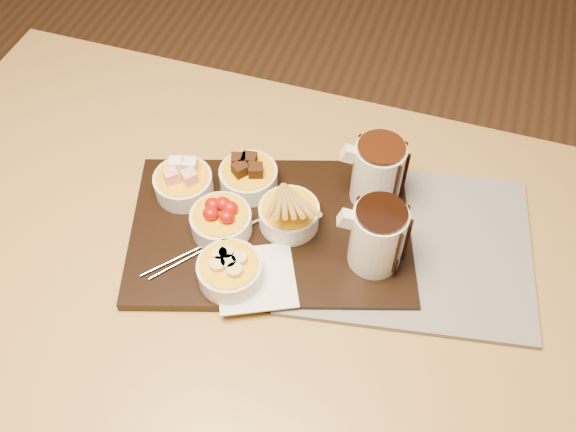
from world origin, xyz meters
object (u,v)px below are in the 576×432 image
(bowl_strawberries, at_px, (221,222))
(pitcher_dark_chocolate, at_px, (377,237))
(serving_board, at_px, (271,230))
(newspaper, at_px, (407,244))
(dining_table, at_px, (220,269))
(pitcher_milk_chocolate, at_px, (377,173))

(bowl_strawberries, xyz_separation_m, pitcher_dark_chocolate, (0.25, 0.02, 0.04))
(serving_board, height_order, newspaper, serving_board)
(dining_table, bearing_deg, pitcher_dark_chocolate, 6.03)
(serving_board, height_order, pitcher_dark_chocolate, pitcher_dark_chocolate)
(serving_board, distance_m, pitcher_milk_chocolate, 0.20)
(pitcher_milk_chocolate, bearing_deg, pitcher_dark_chocolate, -94.40)
(dining_table, xyz_separation_m, serving_board, (0.09, 0.04, 0.11))
(serving_board, xyz_separation_m, pitcher_dark_chocolate, (0.18, -0.01, 0.07))
(serving_board, xyz_separation_m, bowl_strawberries, (-0.07, -0.03, 0.03))
(serving_board, bearing_deg, pitcher_dark_chocolate, -19.98)
(pitcher_milk_chocolate, bearing_deg, newspaper, -62.08)
(serving_board, relative_size, pitcher_milk_chocolate, 4.00)
(serving_board, xyz_separation_m, pitcher_milk_chocolate, (0.15, 0.12, 0.07))
(serving_board, xyz_separation_m, newspaper, (0.22, 0.05, -0.00))
(newspaper, bearing_deg, bowl_strawberries, -175.72)
(pitcher_dark_chocolate, xyz_separation_m, newspaper, (0.05, 0.05, -0.07))
(bowl_strawberries, distance_m, pitcher_dark_chocolate, 0.25)
(serving_board, distance_m, newspaper, 0.23)
(dining_table, distance_m, pitcher_dark_chocolate, 0.32)
(dining_table, height_order, pitcher_milk_chocolate, pitcher_milk_chocolate)
(dining_table, bearing_deg, serving_board, 22.33)
(bowl_strawberries, height_order, pitcher_dark_chocolate, pitcher_dark_chocolate)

